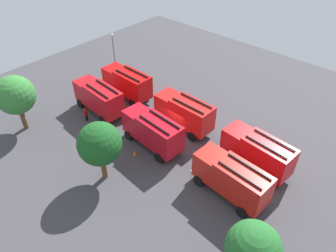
% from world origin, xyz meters
% --- Properties ---
extents(ground_plane, '(55.58, 55.58, 0.00)m').
position_xyz_m(ground_plane, '(0.00, 0.00, 0.00)').
color(ground_plane, '#423F44').
extents(fire_truck_0, '(7.38, 3.25, 3.88)m').
position_xyz_m(fire_truck_0, '(-9.61, -2.15, 2.15)').
color(fire_truck_0, red).
rests_on(fire_truck_0, ground).
extents(fire_truck_1, '(7.24, 2.85, 3.88)m').
position_xyz_m(fire_truck_1, '(-0.24, -2.43, 2.15)').
color(fire_truck_1, red).
rests_on(fire_truck_1, ground).
extents(fire_truck_2, '(7.24, 2.84, 3.88)m').
position_xyz_m(fire_truck_2, '(9.33, -2.50, 2.15)').
color(fire_truck_2, red).
rests_on(fire_truck_2, ground).
extents(fire_truck_3, '(7.35, 3.14, 3.88)m').
position_xyz_m(fire_truck_3, '(-9.65, 2.39, 2.15)').
color(fire_truck_3, red).
rests_on(fire_truck_3, ground).
extents(fire_truck_4, '(7.34, 3.12, 3.88)m').
position_xyz_m(fire_truck_4, '(0.10, 2.30, 2.15)').
color(fire_truck_4, red).
rests_on(fire_truck_4, ground).
extents(fire_truck_5, '(7.34, 3.14, 3.88)m').
position_xyz_m(fire_truck_5, '(9.25, 2.13, 2.15)').
color(fire_truck_5, red).
rests_on(fire_truck_5, ground).
extents(firefighter_0, '(0.48, 0.43, 1.65)m').
position_xyz_m(firefighter_0, '(-11.47, -4.04, 0.92)').
color(firefighter_0, black).
rests_on(firefighter_0, ground).
extents(firefighter_1, '(0.34, 0.47, 1.67)m').
position_xyz_m(firefighter_1, '(9.12, 4.31, 0.93)').
color(firefighter_1, black).
rests_on(firefighter_1, ground).
extents(tree_0, '(3.75, 3.75, 5.81)m').
position_xyz_m(tree_0, '(-14.85, 8.22, 3.91)').
color(tree_0, brown).
rests_on(tree_0, ground).
extents(tree_1, '(4.04, 4.04, 6.26)m').
position_xyz_m(tree_1, '(0.38, 8.64, 4.21)').
color(tree_1, brown).
rests_on(tree_1, ground).
extents(tree_2, '(4.27, 4.27, 6.62)m').
position_xyz_m(tree_2, '(13.14, 9.90, 4.46)').
color(tree_2, brown).
rests_on(tree_2, ground).
extents(traffic_cone_0, '(0.47, 0.47, 0.68)m').
position_xyz_m(traffic_cone_0, '(-7.01, -4.03, 0.34)').
color(traffic_cone_0, '#F2600C').
rests_on(traffic_cone_0, ground).
extents(traffic_cone_1, '(0.42, 0.42, 0.60)m').
position_xyz_m(traffic_cone_1, '(0.52, 4.62, 0.30)').
color(traffic_cone_1, '#F2600C').
rests_on(traffic_cone_1, ground).
extents(traffic_cone_2, '(0.52, 0.52, 0.74)m').
position_xyz_m(traffic_cone_2, '(-4.85, -0.93, 0.37)').
color(traffic_cone_2, '#F2600C').
rests_on(traffic_cone_2, ground).
extents(lamppost, '(0.36, 0.36, 6.09)m').
position_xyz_m(lamppost, '(15.29, -5.53, 3.60)').
color(lamppost, slate).
rests_on(lamppost, ground).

